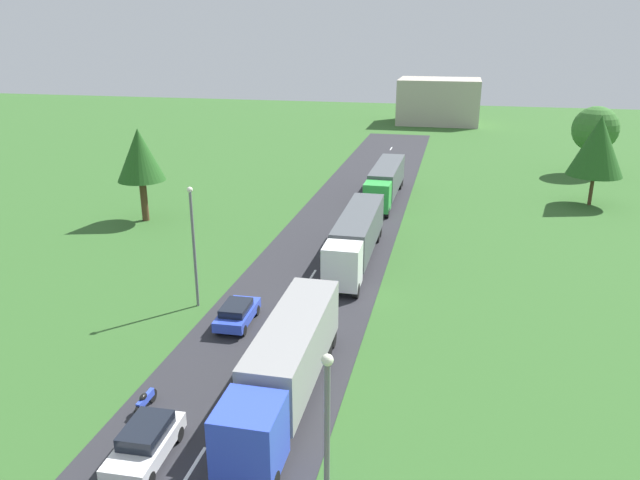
# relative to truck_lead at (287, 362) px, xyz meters

# --- Properties ---
(road) EXTENTS (10.00, 140.00, 0.06)m
(road) POSITION_rel_truck_lead_xyz_m (-2.47, 8.61, -2.12)
(road) COLOR #2B2B30
(road) RESTS_ON ground
(lane_marking_centre) EXTENTS (0.16, 122.21, 0.01)m
(lane_marking_centre) POSITION_rel_truck_lead_xyz_m (-2.47, 4.68, -2.09)
(lane_marking_centre) COLOR white
(lane_marking_centre) RESTS_ON road
(truck_lead) EXTENTS (2.59, 13.10, 3.65)m
(truck_lead) POSITION_rel_truck_lead_xyz_m (0.00, 0.00, 0.00)
(truck_lead) COLOR blue
(truck_lead) RESTS_ON road
(truck_second) EXTENTS (2.64, 14.23, 3.51)m
(truck_second) POSITION_rel_truck_lead_xyz_m (0.10, 18.92, -0.04)
(truck_second) COLOR white
(truck_second) RESTS_ON road
(truck_third) EXTENTS (2.59, 14.03, 3.44)m
(truck_third) POSITION_rel_truck_lead_xyz_m (0.08, 37.17, -0.09)
(truck_third) COLOR green
(truck_third) RESTS_ON road
(car_second) EXTENTS (2.03, 4.22, 1.57)m
(car_second) POSITION_rel_truck_lead_xyz_m (-4.53, -5.24, -1.28)
(car_second) COLOR white
(car_second) RESTS_ON road
(car_third) EXTENTS (1.93, 4.03, 1.38)m
(car_third) POSITION_rel_truck_lead_xyz_m (-5.08, 6.99, -1.36)
(car_third) COLOR blue
(car_third) RESTS_ON road
(motorcycle_courier) EXTENTS (0.28, 1.94, 0.91)m
(motorcycle_courier) POSITION_rel_truck_lead_xyz_m (-6.23, -2.11, -1.61)
(motorcycle_courier) COLOR black
(motorcycle_courier) RESTS_ON road
(lamppost_lead) EXTENTS (0.36, 0.36, 8.17)m
(lamppost_lead) POSITION_rel_truck_lead_xyz_m (3.86, -9.05, 2.41)
(lamppost_lead) COLOR slate
(lamppost_lead) RESTS_ON ground
(lamppost_second) EXTENTS (0.36, 0.36, 7.85)m
(lamppost_second) POSITION_rel_truck_lead_xyz_m (-8.50, 8.98, 2.25)
(lamppost_second) COLOR slate
(lamppost_second) RESTS_ON ground
(tree_oak) EXTENTS (5.35, 5.35, 8.92)m
(tree_oak) POSITION_rel_truck_lead_xyz_m (20.51, 39.88, 3.81)
(tree_oak) COLOR #513823
(tree_oak) RESTS_ON ground
(tree_birch) EXTENTS (4.29, 4.29, 8.52)m
(tree_birch) POSITION_rel_truck_lead_xyz_m (-20.71, 25.04, 3.94)
(tree_birch) COLOR #513823
(tree_birch) RESTS_ON ground
(tree_maple) EXTENTS (5.43, 5.43, 8.18)m
(tree_maple) POSITION_rel_truck_lead_xyz_m (23.10, 54.76, 3.29)
(tree_maple) COLOR #513823
(tree_maple) RESTS_ON ground
(distant_building) EXTENTS (14.82, 11.21, 8.15)m
(distant_building) POSITION_rel_truck_lead_xyz_m (3.09, 93.65, 1.92)
(distant_building) COLOR #B2A899
(distant_building) RESTS_ON ground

